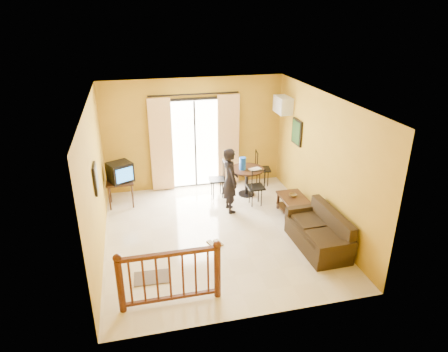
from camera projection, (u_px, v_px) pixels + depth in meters
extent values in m
plane|color=beige|center=(216.00, 233.00, 8.30)|extent=(5.00, 5.00, 0.00)
plane|color=white|center=(215.00, 99.00, 7.20)|extent=(5.00, 5.00, 0.00)
plane|color=#B78C23|center=(195.00, 134.00, 9.99)|extent=(4.50, 0.00, 4.50)
plane|color=#B78C23|center=(255.00, 238.00, 5.51)|extent=(4.50, 0.00, 4.50)
plane|color=#B78C23|center=(95.00, 182.00, 7.27)|extent=(0.00, 5.00, 5.00)
plane|color=#B78C23|center=(322.00, 161.00, 8.23)|extent=(0.00, 5.00, 5.00)
cube|color=black|center=(195.00, 144.00, 10.07)|extent=(1.34, 0.03, 2.34)
cube|color=white|center=(195.00, 144.00, 10.04)|extent=(1.20, 0.04, 2.20)
cube|color=black|center=(195.00, 144.00, 10.02)|extent=(0.04, 0.02, 2.20)
cube|color=#FEF9C0|center=(161.00, 145.00, 9.79)|extent=(0.55, 0.08, 2.35)
cube|color=#FEF9C0|center=(228.00, 140.00, 10.16)|extent=(0.55, 0.08, 2.35)
cylinder|color=black|center=(194.00, 94.00, 9.50)|extent=(2.20, 0.04, 0.04)
cube|color=black|center=(120.00, 182.00, 9.25)|extent=(0.62, 0.51, 0.04)
cylinder|color=black|center=(110.00, 198.00, 9.13)|extent=(0.04, 0.04, 0.60)
cylinder|color=black|center=(133.00, 196.00, 9.24)|extent=(0.04, 0.04, 0.60)
cylinder|color=black|center=(110.00, 191.00, 9.50)|extent=(0.04, 0.04, 0.60)
cylinder|color=black|center=(132.00, 189.00, 9.61)|extent=(0.04, 0.04, 0.60)
cube|color=black|center=(120.00, 172.00, 9.16)|extent=(0.65, 0.63, 0.45)
cube|color=#2783EB|center=(125.00, 175.00, 9.00)|extent=(0.37, 0.19, 0.32)
cube|color=black|center=(96.00, 179.00, 7.04)|extent=(0.04, 0.42, 0.52)
cube|color=#504F45|center=(97.00, 178.00, 7.04)|extent=(0.01, 0.34, 0.44)
cylinder|color=black|center=(247.00, 169.00, 9.74)|extent=(0.84, 0.84, 0.04)
cylinder|color=black|center=(247.00, 182.00, 9.88)|extent=(0.08, 0.08, 0.68)
cylinder|color=black|center=(246.00, 194.00, 10.00)|extent=(0.41, 0.41, 0.03)
cylinder|color=blue|center=(243.00, 163.00, 9.64)|extent=(0.16, 0.16, 0.31)
cube|color=beige|center=(255.00, 169.00, 9.68)|extent=(0.32, 0.26, 0.02)
cube|color=silver|center=(283.00, 105.00, 9.65)|extent=(0.30, 0.60, 0.40)
cube|color=gray|center=(277.00, 105.00, 9.62)|extent=(0.02, 0.56, 0.36)
cube|color=black|center=(297.00, 132.00, 9.29)|extent=(0.04, 0.50, 0.60)
cube|color=black|center=(296.00, 132.00, 9.28)|extent=(0.01, 0.42, 0.52)
cube|color=black|center=(295.00, 200.00, 8.81)|extent=(0.55, 0.98, 0.04)
cube|color=black|center=(294.00, 211.00, 8.92)|extent=(0.51, 0.94, 0.03)
cube|color=black|center=(293.00, 218.00, 8.45)|extent=(0.05, 0.05, 0.42)
cube|color=black|center=(312.00, 216.00, 8.55)|extent=(0.05, 0.05, 0.42)
cube|color=black|center=(278.00, 200.00, 9.24)|extent=(0.05, 0.05, 0.42)
cube|color=black|center=(296.00, 198.00, 9.33)|extent=(0.05, 0.05, 0.42)
imported|color=brown|center=(293.00, 195.00, 8.90)|extent=(0.21, 0.21, 0.05)
cube|color=black|center=(317.00, 239.00, 7.76)|extent=(0.78, 1.50, 0.37)
cube|color=black|center=(332.00, 223.00, 7.69)|extent=(0.21, 1.48, 0.51)
cube|color=black|center=(336.00, 250.00, 7.03)|extent=(0.74, 0.17, 0.28)
cube|color=black|center=(303.00, 212.00, 8.32)|extent=(0.74, 0.17, 0.28)
cube|color=black|center=(324.00, 238.00, 7.37)|extent=(0.52, 0.61, 0.09)
cube|color=black|center=(309.00, 221.00, 7.95)|extent=(0.52, 0.61, 0.09)
imported|color=black|center=(230.00, 180.00, 8.94)|extent=(0.39, 0.57, 1.51)
cylinder|color=#471E0F|center=(120.00, 286.00, 6.01)|extent=(0.11, 0.11, 0.92)
cylinder|color=#471E0F|center=(217.00, 272.00, 6.33)|extent=(0.11, 0.11, 0.92)
sphere|color=#471E0F|center=(117.00, 258.00, 5.81)|extent=(0.13, 0.13, 0.13)
sphere|color=#471E0F|center=(217.00, 245.00, 6.13)|extent=(0.13, 0.13, 0.13)
cube|color=#471E0F|center=(169.00, 254.00, 5.99)|extent=(1.55, 0.08, 0.06)
cube|color=#471E0F|center=(171.00, 298.00, 6.31)|extent=(1.55, 0.06, 0.05)
cube|color=#5B5048|center=(152.00, 278.00, 6.93)|extent=(0.62, 0.43, 0.02)
cube|color=brown|center=(211.00, 244.00, 7.91)|extent=(0.18, 0.27, 0.03)
cube|color=brown|center=(218.00, 243.00, 7.94)|extent=(0.18, 0.27, 0.03)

